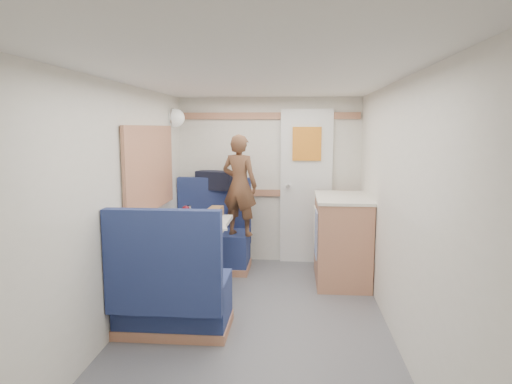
# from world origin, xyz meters

# --- Properties ---
(floor) EXTENTS (4.50, 4.50, 0.00)m
(floor) POSITION_xyz_m (0.00, 0.00, 0.00)
(floor) COLOR #515156
(floor) RESTS_ON ground
(ceiling) EXTENTS (4.50, 4.50, 0.00)m
(ceiling) POSITION_xyz_m (0.00, 0.00, 2.00)
(ceiling) COLOR silver
(ceiling) RESTS_ON wall_back
(wall_back) EXTENTS (2.20, 0.02, 2.00)m
(wall_back) POSITION_xyz_m (0.00, 2.25, 1.00)
(wall_back) COLOR silver
(wall_back) RESTS_ON floor
(wall_left) EXTENTS (0.02, 4.50, 2.00)m
(wall_left) POSITION_xyz_m (-1.10, 0.00, 1.00)
(wall_left) COLOR silver
(wall_left) RESTS_ON floor
(wall_right) EXTENTS (0.02, 4.50, 2.00)m
(wall_right) POSITION_xyz_m (1.10, 0.00, 1.00)
(wall_right) COLOR silver
(wall_right) RESTS_ON floor
(oak_trim_low) EXTENTS (2.15, 0.02, 0.08)m
(oak_trim_low) POSITION_xyz_m (0.00, 2.23, 0.85)
(oak_trim_low) COLOR #9D6347
(oak_trim_low) RESTS_ON wall_back
(oak_trim_high) EXTENTS (2.15, 0.02, 0.08)m
(oak_trim_high) POSITION_xyz_m (0.00, 2.23, 1.78)
(oak_trim_high) COLOR #9D6347
(oak_trim_high) RESTS_ON wall_back
(side_window) EXTENTS (0.04, 1.30, 0.72)m
(side_window) POSITION_xyz_m (-1.08, 1.00, 1.25)
(side_window) COLOR #AFB69A
(side_window) RESTS_ON wall_left
(rear_door) EXTENTS (0.62, 0.12, 1.86)m
(rear_door) POSITION_xyz_m (0.45, 2.22, 0.97)
(rear_door) COLOR white
(rear_door) RESTS_ON wall_back
(dinette_table) EXTENTS (0.62, 0.92, 0.72)m
(dinette_table) POSITION_xyz_m (-0.65, 1.00, 0.57)
(dinette_table) COLOR white
(dinette_table) RESTS_ON floor
(bench_far) EXTENTS (0.90, 0.59, 1.05)m
(bench_far) POSITION_xyz_m (-0.65, 1.86, 0.30)
(bench_far) COLOR navy
(bench_far) RESTS_ON floor
(bench_near) EXTENTS (0.90, 0.59, 1.05)m
(bench_near) POSITION_xyz_m (-0.65, 0.14, 0.30)
(bench_near) COLOR navy
(bench_near) RESTS_ON floor
(ledge) EXTENTS (0.90, 0.14, 0.04)m
(ledge) POSITION_xyz_m (-0.65, 2.12, 0.88)
(ledge) COLOR #9D6347
(ledge) RESTS_ON bench_far
(dome_light) EXTENTS (0.20, 0.20, 0.20)m
(dome_light) POSITION_xyz_m (-1.04, 1.85, 1.75)
(dome_light) COLOR white
(dome_light) RESTS_ON wall_left
(galley_counter) EXTENTS (0.57, 0.92, 0.92)m
(galley_counter) POSITION_xyz_m (0.82, 1.55, 0.47)
(galley_counter) COLOR #9D6347
(galley_counter) RESTS_ON floor
(person) EXTENTS (0.47, 0.39, 1.12)m
(person) POSITION_xyz_m (-0.29, 1.68, 1.01)
(person) COLOR brown
(person) RESTS_ON bench_far
(duffel_bag) EXTENTS (0.51, 0.35, 0.22)m
(duffel_bag) POSITION_xyz_m (-0.63, 2.12, 1.01)
(duffel_bag) COLOR black
(duffel_bag) RESTS_ON ledge
(tray) EXTENTS (0.35, 0.41, 0.02)m
(tray) POSITION_xyz_m (-0.46, 0.84, 0.73)
(tray) COLOR silver
(tray) RESTS_ON dinette_table
(orange_fruit) EXTENTS (0.07, 0.07, 0.07)m
(orange_fruit) POSITION_xyz_m (-0.50, 0.76, 0.77)
(orange_fruit) COLOR orange
(orange_fruit) RESTS_ON tray
(cheese_block) EXTENTS (0.12, 0.10, 0.04)m
(cheese_block) POSITION_xyz_m (-0.51, 0.74, 0.76)
(cheese_block) COLOR #D6C07B
(cheese_block) RESTS_ON tray
(wine_glass) EXTENTS (0.08, 0.08, 0.17)m
(wine_glass) POSITION_xyz_m (-0.74, 1.02, 0.84)
(wine_glass) COLOR white
(wine_glass) RESTS_ON dinette_table
(tumbler_left) EXTENTS (0.07, 0.07, 0.11)m
(tumbler_left) POSITION_xyz_m (-0.81, 0.77, 0.77)
(tumbler_left) COLOR white
(tumbler_left) RESTS_ON dinette_table
(tumbler_mid) EXTENTS (0.07, 0.07, 0.11)m
(tumbler_mid) POSITION_xyz_m (-0.81, 1.38, 0.77)
(tumbler_mid) COLOR white
(tumbler_mid) RESTS_ON dinette_table
(tumbler_right) EXTENTS (0.06, 0.06, 0.11)m
(tumbler_right) POSITION_xyz_m (-0.60, 0.96, 0.77)
(tumbler_right) COLOR white
(tumbler_right) RESTS_ON dinette_table
(beer_glass) EXTENTS (0.06, 0.06, 0.09)m
(beer_glass) POSITION_xyz_m (-0.49, 1.10, 0.77)
(beer_glass) COLOR #965D15
(beer_glass) RESTS_ON dinette_table
(pepper_grinder) EXTENTS (0.03, 0.03, 0.09)m
(pepper_grinder) POSITION_xyz_m (-0.54, 1.04, 0.76)
(pepper_grinder) COLOR black
(pepper_grinder) RESTS_ON dinette_table
(salt_grinder) EXTENTS (0.04, 0.04, 0.09)m
(salt_grinder) POSITION_xyz_m (-0.65, 0.89, 0.77)
(salt_grinder) COLOR white
(salt_grinder) RESTS_ON dinette_table
(bread_loaf) EXTENTS (0.14, 0.24, 0.10)m
(bread_loaf) POSITION_xyz_m (-0.51, 1.36, 0.77)
(bread_loaf) COLOR olive
(bread_loaf) RESTS_ON dinette_table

